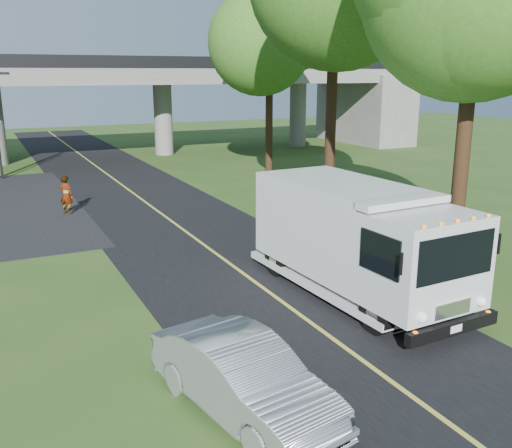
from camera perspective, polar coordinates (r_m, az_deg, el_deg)
ground at (r=14.67m, az=5.98°, el=-10.23°), size 120.00×120.00×0.00m
road at (r=23.22m, az=-7.15°, el=-0.70°), size 7.00×90.00×0.02m
lane_line at (r=23.22m, az=-7.16°, el=-0.65°), size 0.12×90.00×0.01m
overpass at (r=43.82m, az=-17.05°, el=12.11°), size 54.00×10.00×7.30m
tree_right_far at (r=35.15m, az=1.81°, el=18.31°), size 5.77×5.67×10.99m
step_van at (r=16.36m, az=10.01°, el=-1.26°), size 3.12×7.67×3.17m
silver_sedan at (r=10.96m, az=-1.29°, el=-15.12°), size 2.42×4.65×1.46m
pedestrian at (r=27.06m, az=-18.45°, el=2.78°), size 0.76×0.75×1.77m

